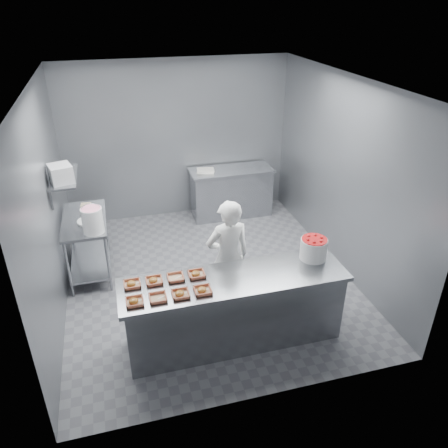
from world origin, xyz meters
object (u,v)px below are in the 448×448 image
at_px(tray_2, 180,294).
at_px(tray_5, 154,281).
at_px(tray_7, 196,274).
at_px(worker, 228,258).
at_px(tray_0, 134,301).
at_px(tray_6, 176,277).
at_px(glaze_bucket, 92,220).
at_px(back_counter, 231,192).
at_px(tray_3, 202,290).
at_px(tray_1, 158,298).
at_px(prep_table, 87,237).
at_px(appliance, 61,174).
at_px(strawberry_tub, 314,248).
at_px(tray_4, 132,284).
at_px(service_counter, 234,309).

height_order(tray_2, tray_5, same).
distance_m(tray_7, worker, 0.68).
height_order(tray_0, tray_6, tray_0).
bearing_deg(glaze_bucket, back_counter, 35.83).
xyz_separation_m(tray_3, tray_6, (-0.24, 0.31, -0.00)).
distance_m(tray_1, tray_3, 0.48).
bearing_deg(tray_0, prep_table, 104.00).
height_order(back_counter, tray_2, tray_2).
xyz_separation_m(tray_2, appliance, (-1.18, 1.90, 0.76)).
xyz_separation_m(tray_3, appliance, (-1.42, 1.90, 0.76)).
bearing_deg(tray_1, worker, 37.85).
bearing_deg(prep_table, worker, -37.78).
xyz_separation_m(tray_2, strawberry_tub, (1.67, 0.31, 0.12)).
bearing_deg(tray_3, back_counter, 69.04).
relative_size(tray_7, glaze_bucket, 0.44).
bearing_deg(tray_4, tray_1, -52.20).
xyz_separation_m(back_counter, tray_0, (-2.02, -3.41, 0.47)).
distance_m(tray_2, tray_6, 0.31).
distance_m(tray_0, tray_4, 0.31).
distance_m(tray_1, strawberry_tub, 1.94).
bearing_deg(worker, tray_5, 18.96).
xyz_separation_m(tray_2, tray_6, (0.00, 0.31, -0.00)).
xyz_separation_m(tray_0, tray_1, (0.24, 0.00, -0.00)).
relative_size(tray_3, worker, 0.12).
bearing_deg(tray_3, glaze_bucket, 123.55).
relative_size(service_counter, appliance, 8.53).
distance_m(service_counter, tray_2, 0.81).
distance_m(worker, glaze_bucket, 1.87).
bearing_deg(worker, tray_1, 32.39).
height_order(prep_table, strawberry_tub, strawberry_tub).
bearing_deg(tray_0, worker, 31.88).
xyz_separation_m(tray_0, tray_6, (0.48, 0.31, -0.00)).
height_order(tray_4, tray_5, same).
bearing_deg(tray_5, tray_3, -33.13).
bearing_deg(appliance, tray_6, -69.24).
relative_size(tray_1, tray_2, 1.00).
xyz_separation_m(prep_table, tray_1, (0.77, -2.11, 0.33)).
xyz_separation_m(tray_6, tray_7, (0.24, -0.00, 0.00)).
xyz_separation_m(tray_4, strawberry_tub, (2.15, -0.01, 0.12)).
height_order(tray_0, tray_3, same).
distance_m(tray_4, tray_7, 0.72).
distance_m(tray_6, strawberry_tub, 1.67).
bearing_deg(tray_4, glaze_bucket, 105.89).
bearing_deg(appliance, service_counter, -59.61).
bearing_deg(tray_3, strawberry_tub, 12.09).
height_order(tray_6, worker, worker).
bearing_deg(service_counter, tray_5, 169.96).
height_order(back_counter, tray_6, tray_6).
bearing_deg(tray_5, tray_0, -127.45).
bearing_deg(back_counter, strawberry_tub, -87.66).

